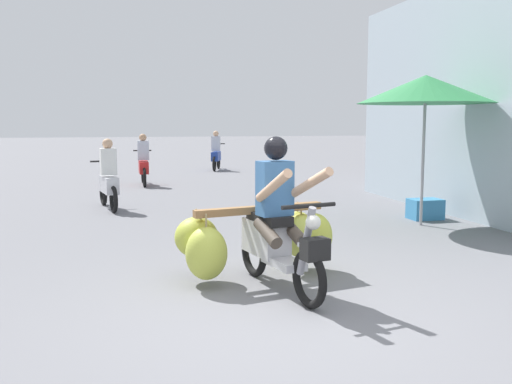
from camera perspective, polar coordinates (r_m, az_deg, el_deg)
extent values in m
plane|color=slate|center=(5.01, 3.58, -13.01)|extent=(120.00, 120.00, 0.00)
torus|color=black|center=(5.29, 5.41, -8.74)|extent=(0.19, 0.56, 0.56)
torus|color=black|center=(6.32, -0.21, -6.08)|extent=(0.19, 0.56, 0.56)
cube|color=silver|center=(5.70, 2.81, -7.13)|extent=(0.35, 0.60, 0.08)
cube|color=silver|center=(6.01, 1.01, -4.62)|extent=(0.41, 0.68, 0.36)
cube|color=black|center=(5.90, 1.36, -2.67)|extent=(0.38, 0.64, 0.10)
cylinder|color=gray|center=(5.26, 5.11, -5.02)|extent=(0.13, 0.29, 0.69)
cylinder|color=black|center=(5.17, 5.38, -1.41)|extent=(0.56, 0.15, 0.04)
sphere|color=silver|center=(5.12, 5.82, -3.08)|extent=(0.14, 0.14, 0.14)
cube|color=black|center=(5.14, 6.02, -5.79)|extent=(0.27, 0.21, 0.20)
cube|color=silver|center=(5.22, 5.45, -5.57)|extent=(0.16, 0.29, 0.04)
cube|color=olive|center=(6.09, 0.39, -1.79)|extent=(1.49, 0.41, 0.08)
cube|color=olive|center=(6.26, -0.33, -1.82)|extent=(1.34, 0.36, 0.06)
ellipsoid|color=#B6C046|center=(5.85, -5.05, -6.22)|extent=(0.47, 0.43, 0.56)
cylinder|color=#998459|center=(5.78, -5.08, -3.03)|extent=(0.02, 0.02, 0.17)
ellipsoid|color=#B5BF45|center=(6.68, 4.21, -3.89)|extent=(0.47, 0.44, 0.45)
cylinder|color=#998459|center=(6.64, 4.23, -1.61)|extent=(0.02, 0.02, 0.15)
ellipsoid|color=#ADB73D|center=(6.16, -6.06, -4.58)|extent=(0.51, 0.47, 0.45)
cylinder|color=#998459|center=(6.11, -6.09, -2.26)|extent=(0.02, 0.02, 0.12)
ellipsoid|color=#C0CA50|center=(6.58, 5.51, -4.68)|extent=(0.58, 0.56, 0.51)
cylinder|color=#998459|center=(6.52, 5.55, -1.95)|extent=(0.02, 0.02, 0.18)
ellipsoid|color=#BDC74C|center=(6.41, 4.58, -4.41)|extent=(0.52, 0.47, 0.50)
cylinder|color=#998459|center=(6.36, 4.61, -1.92)|extent=(0.02, 0.02, 0.13)
ellipsoid|color=#AEB83E|center=(6.39, 5.97, -4.48)|extent=(0.51, 0.48, 0.52)
cylinder|color=#998459|center=(6.34, 6.00, -1.92)|extent=(0.02, 0.02, 0.12)
cube|color=#386699|center=(5.74, 1.91, 0.39)|extent=(0.38, 0.29, 0.56)
sphere|color=black|center=(5.69, 2.02, 4.47)|extent=(0.24, 0.24, 0.24)
cylinder|color=tan|center=(5.54, 5.33, 0.78)|extent=(0.29, 0.72, 0.39)
cylinder|color=tan|center=(5.35, 1.74, 0.58)|extent=(0.19, 0.72, 0.39)
cylinder|color=#4C4238|center=(5.77, 3.68, -3.91)|extent=(0.22, 0.46, 0.27)
cylinder|color=#4C4238|center=(5.64, 1.19, -4.16)|extent=(0.22, 0.46, 0.27)
torus|color=black|center=(12.04, -15.23, -0.08)|extent=(0.18, 0.53, 0.52)
torus|color=black|center=(10.97, -14.25, -0.74)|extent=(0.18, 0.53, 0.52)
cube|color=silver|center=(11.38, -14.71, 0.74)|extent=(0.41, 0.93, 0.32)
cylinder|color=black|center=(11.93, -15.29, 3.03)|extent=(0.50, 0.13, 0.04)
cube|color=silver|center=(11.32, -14.77, 2.99)|extent=(0.33, 0.26, 0.52)
sphere|color=tan|center=(11.32, -14.84, 4.77)|extent=(0.20, 0.20, 0.20)
torus|color=black|center=(20.73, -3.83, 3.10)|extent=(0.23, 0.52, 0.52)
torus|color=black|center=(19.65, -4.25, 2.87)|extent=(0.23, 0.52, 0.52)
cube|color=navy|center=(20.08, -4.08, 3.65)|extent=(0.50, 0.93, 0.32)
cylinder|color=black|center=(20.65, -3.86, 4.91)|extent=(0.49, 0.18, 0.04)
cube|color=#B2B7C6|center=(20.03, -4.10, 4.93)|extent=(0.35, 0.28, 0.52)
sphere|color=tan|center=(20.04, -4.10, 5.93)|extent=(0.20, 0.20, 0.20)
torus|color=black|center=(16.18, -11.41, 1.83)|extent=(0.08, 0.52, 0.52)
torus|color=black|center=(15.09, -11.25, 1.45)|extent=(0.08, 0.52, 0.52)
cube|color=red|center=(15.52, -11.34, 2.49)|extent=(0.24, 0.90, 0.32)
cylinder|color=black|center=(16.09, -11.46, 4.15)|extent=(0.50, 0.04, 0.04)
cube|color=#B2B7C6|center=(15.47, -11.38, 4.15)|extent=(0.30, 0.20, 0.52)
sphere|color=tan|center=(15.47, -11.41, 5.45)|extent=(0.20, 0.20, 0.20)
cylinder|color=#99999E|center=(9.71, 16.58, 2.93)|extent=(0.05, 0.05, 2.12)
cone|color=#2D8447|center=(9.70, 16.83, 9.95)|extent=(2.22, 2.22, 0.46)
cube|color=teal|center=(10.43, 16.79, -1.67)|extent=(0.56, 0.40, 0.36)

